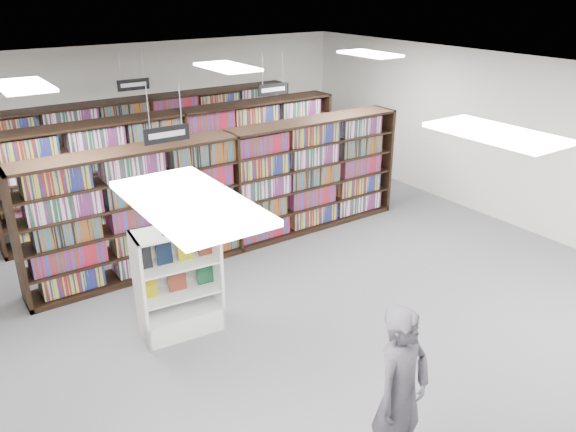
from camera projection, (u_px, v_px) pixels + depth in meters
floor at (299, 295)px, 8.54m from camera, size 12.00×12.00×0.00m
ceiling at (301, 82)px, 7.29m from camera, size 10.00×12.00×0.10m
wall_back at (144, 117)px, 12.48m from camera, size 10.00×0.10×3.20m
wall_right at (517, 143)px, 10.51m from camera, size 0.10×12.00×3.20m
bookshelf_row_near at (232, 192)px, 9.65m from camera, size 7.00×0.60×2.10m
bookshelf_row_mid at (183, 163)px, 11.17m from camera, size 7.00×0.60×2.10m
bookshelf_row_far at (151, 144)px, 12.46m from camera, size 7.00×0.60×2.10m
aisle_sign_left at (167, 133)px, 7.53m from camera, size 0.65×0.02×0.80m
aisle_sign_right at (273, 88)px, 10.61m from camera, size 0.65×0.02×0.80m
aisle_sign_center at (133, 84)px, 11.09m from camera, size 0.65×0.02×0.80m
troffer_front_left at (189, 202)px, 3.47m from camera, size 0.60×1.20×0.04m
troffer_front_center at (496, 133)px, 5.03m from camera, size 0.60×1.20×0.04m
troffer_back_left at (23, 86)px, 7.27m from camera, size 0.60×1.20×0.04m
troffer_back_center at (227, 67)px, 8.83m from camera, size 0.60×1.20×0.04m
troffer_back_right at (370, 54)px, 10.39m from camera, size 0.60×1.20×0.04m
endcap_display at (179, 297)px, 7.53m from camera, size 1.12×0.64×1.51m
open_book at (182, 227)px, 7.10m from camera, size 0.60×0.46×0.12m
shopper at (401, 395)px, 5.15m from camera, size 0.72×0.53×1.82m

